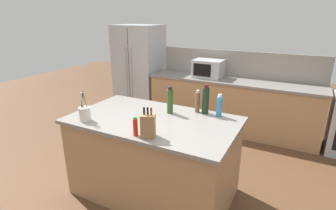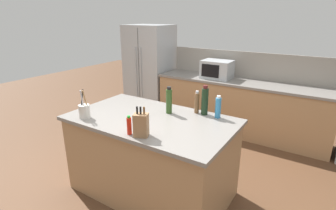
% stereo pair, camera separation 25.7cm
% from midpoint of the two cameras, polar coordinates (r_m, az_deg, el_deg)
% --- Properties ---
extents(ground_plane, '(14.00, 14.00, 0.00)m').
position_cam_midpoint_polar(ground_plane, '(3.33, -5.28, -18.17)').
color(ground_plane, brown).
extents(back_counter_run, '(2.99, 0.66, 0.94)m').
position_cam_midpoint_polar(back_counter_run, '(4.81, 11.99, -0.05)').
color(back_counter_run, '#A87C54').
rests_on(back_counter_run, ground_plane).
extents(wall_backsplash, '(2.95, 0.03, 0.46)m').
position_cam_midpoint_polar(wall_backsplash, '(4.94, 13.59, 8.71)').
color(wall_backsplash, gray).
rests_on(wall_backsplash, back_counter_run).
extents(kitchen_island, '(1.82, 1.06, 0.94)m').
position_cam_midpoint_polar(kitchen_island, '(3.07, -5.55, -11.13)').
color(kitchen_island, '#A87C54').
rests_on(kitchen_island, ground_plane).
extents(refrigerator, '(0.89, 0.75, 1.82)m').
position_cam_midpoint_polar(refrigerator, '(5.57, -7.60, 7.51)').
color(refrigerator, '#ADB2B7').
rests_on(refrigerator, ground_plane).
extents(microwave, '(0.52, 0.39, 0.31)m').
position_cam_midpoint_polar(microwave, '(4.78, 7.21, 7.87)').
color(microwave, '#ADB2B7').
rests_on(microwave, back_counter_run).
extents(knife_block, '(0.16, 0.14, 0.29)m').
position_cam_midpoint_polar(knife_block, '(2.41, -7.43, -4.53)').
color(knife_block, '#936B47').
rests_on(knife_block, kitchen_island).
extents(utensil_crock, '(0.12, 0.12, 0.32)m').
position_cam_midpoint_polar(utensil_crock, '(2.95, -20.07, -1.77)').
color(utensil_crock, beige).
rests_on(utensil_crock, kitchen_island).
extents(dish_soap_bottle, '(0.06, 0.06, 0.25)m').
position_cam_midpoint_polar(dish_soap_bottle, '(2.92, 8.64, -0.24)').
color(dish_soap_bottle, '#3384BC').
rests_on(dish_soap_bottle, kitchen_island).
extents(pepper_grinder, '(0.05, 0.05, 0.26)m').
position_cam_midpoint_polar(pepper_grinder, '(3.01, 4.01, 0.65)').
color(pepper_grinder, brown).
rests_on(pepper_grinder, kitchen_island).
extents(wine_bottle, '(0.08, 0.08, 0.34)m').
position_cam_midpoint_polar(wine_bottle, '(2.97, 5.74, 1.06)').
color(wine_bottle, black).
rests_on(wine_bottle, kitchen_island).
extents(hot_sauce_bottle, '(0.05, 0.05, 0.19)m').
position_cam_midpoint_polar(hot_sauce_bottle, '(2.47, -10.08, -4.76)').
color(hot_sauce_bottle, red).
rests_on(hot_sauce_bottle, kitchen_island).
extents(olive_oil_bottle, '(0.07, 0.07, 0.31)m').
position_cam_midpoint_polar(olive_oil_bottle, '(2.97, -2.03, 0.89)').
color(olive_oil_bottle, '#2D4C1E').
rests_on(olive_oil_bottle, kitchen_island).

